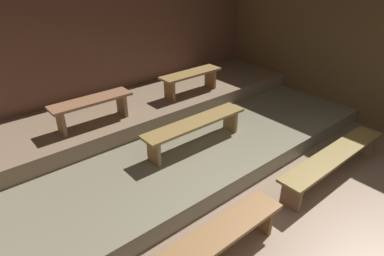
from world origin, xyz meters
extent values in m
cube|color=#7F654F|center=(0.00, 2.27, -0.04)|extent=(7.05, 5.35, 0.08)
cube|color=brown|center=(0.00, 4.58, 1.16)|extent=(7.05, 0.06, 2.31)
cube|color=brown|center=(3.16, 2.27, 1.16)|extent=(0.06, 5.35, 2.31)
cube|color=#756F59|center=(0.00, 3.00, 0.12)|extent=(6.25, 3.10, 0.25)
cube|color=#7D6750|center=(0.00, 3.83, 0.37)|extent=(6.25, 1.45, 0.25)
cube|color=olive|center=(-1.20, 0.89, 0.37)|extent=(2.10, 0.33, 0.04)
cube|color=brown|center=(-0.27, 0.89, 0.18)|extent=(0.05, 0.26, 0.35)
cube|color=olive|center=(1.20, 0.89, 0.37)|extent=(2.10, 0.33, 0.04)
cube|color=#805F48|center=(0.27, 0.89, 0.18)|extent=(0.05, 0.26, 0.35)
cube|color=#805F48|center=(2.13, 0.89, 0.18)|extent=(0.05, 0.26, 0.35)
cube|color=olive|center=(0.09, 2.43, 0.62)|extent=(1.69, 0.33, 0.04)
cube|color=olive|center=(-0.64, 2.43, 0.42)|extent=(0.05, 0.26, 0.35)
cube|color=olive|center=(0.81, 2.43, 0.42)|extent=(0.05, 0.26, 0.35)
cube|color=#8C6042|center=(-0.93, 3.55, 0.87)|extent=(1.19, 0.33, 0.04)
cube|color=olive|center=(-1.41, 3.55, 0.67)|extent=(0.05, 0.26, 0.35)
cube|color=olive|center=(-0.46, 3.55, 0.67)|extent=(0.05, 0.26, 0.35)
cube|color=olive|center=(0.93, 3.55, 0.87)|extent=(1.19, 0.33, 0.04)
cube|color=brown|center=(0.46, 3.55, 0.67)|extent=(0.05, 0.26, 0.35)
cube|color=brown|center=(1.41, 3.55, 0.67)|extent=(0.05, 0.26, 0.35)
camera|label=1|loc=(-2.56, -0.66, 2.71)|focal=30.19mm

